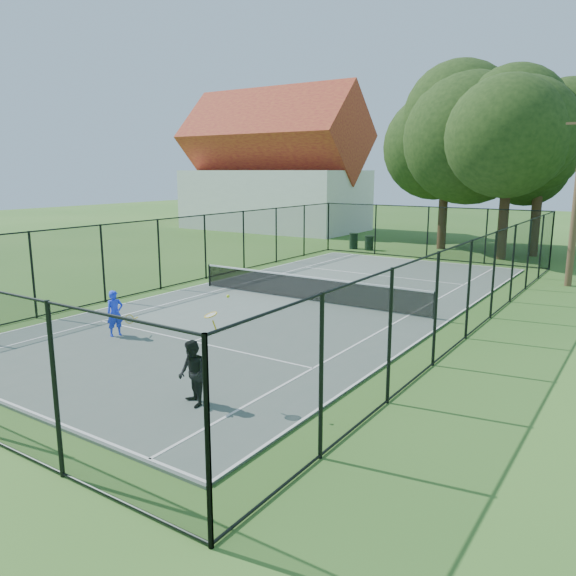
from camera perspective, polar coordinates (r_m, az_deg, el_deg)
The scene contains 12 objects.
ground at distance 21.68m, azimuth 2.01°, elevation -1.43°, with size 120.00×120.00×0.00m, color #346522.
tennis_court at distance 21.67m, azimuth 2.01°, elevation -1.35°, with size 11.00×24.00×0.06m, color #54635A.
tennis_net at distance 21.55m, azimuth 2.02°, elevation 0.07°, with size 10.08×0.08×0.95m.
fence at distance 21.38m, azimuth 2.04°, elevation 2.49°, with size 13.10×26.10×3.00m.
tree_near_left at distance 37.60m, azimuth 15.82°, elevation 13.87°, with size 8.21×8.21×10.71m.
tree_near_mid at distance 34.13m, azimuth 21.45°, elevation 12.10°, with size 6.95×6.95×9.09m.
tree_near_right at distance 36.12m, azimuth 24.36°, elevation 12.47°, with size 6.85×6.85×9.46m.
building at distance 48.83m, azimuth -1.44°, elevation 11.78°, with size 15.30×8.15×11.87m.
trash_bin_left at distance 36.73m, azimuth 6.68°, elevation 4.78°, with size 0.58×0.58×1.01m.
trash_bin_right at distance 36.20m, azimuth 8.24°, elevation 4.55°, with size 0.58×0.58×0.91m.
player_blue at distance 17.70m, azimuth -17.16°, elevation -2.48°, with size 0.83×0.59×1.40m.
player_black at distance 12.14m, azimuth -9.68°, elevation -8.53°, with size 1.02×1.00×2.38m.
Camera 1 is at (11.05, -17.97, 4.97)m, focal length 35.00 mm.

